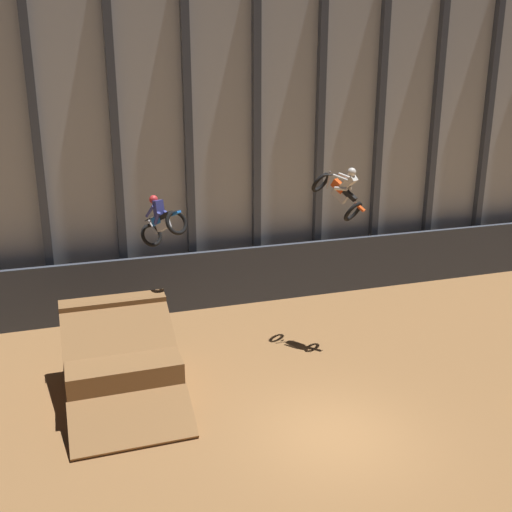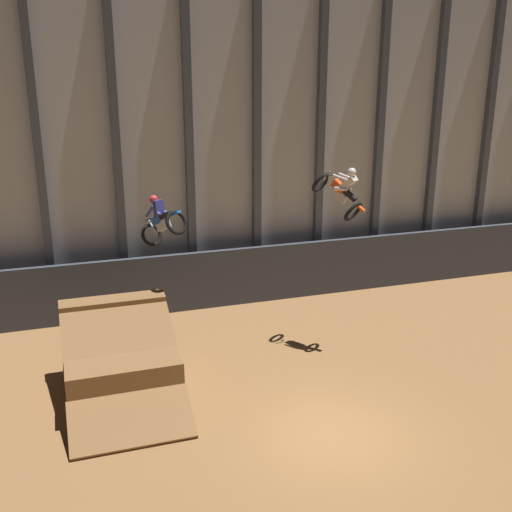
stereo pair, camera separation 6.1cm
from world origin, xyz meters
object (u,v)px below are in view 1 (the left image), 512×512
object	(u,v)px
rider_bike_left_air	(162,222)
rider_bike_right_air	(341,191)
dirt_ramp	(121,362)
traffic_cone_near_ramp	(151,340)

from	to	relation	value
rider_bike_left_air	rider_bike_right_air	size ratio (longest dim) A/B	1.02
rider_bike_left_air	rider_bike_right_air	distance (m)	5.46
dirt_ramp	rider_bike_right_air	bearing A→B (deg)	7.45
traffic_cone_near_ramp	rider_bike_left_air	bearing A→B (deg)	-30.59
dirt_ramp	traffic_cone_near_ramp	size ratio (longest dim) A/B	7.70
rider_bike_right_air	traffic_cone_near_ramp	size ratio (longest dim) A/B	3.10
dirt_ramp	rider_bike_left_air	world-z (taller)	rider_bike_left_air
rider_bike_left_air	rider_bike_right_air	xyz separation A→B (m)	(5.28, -1.13, 0.80)
rider_bike_right_air	rider_bike_left_air	bearing A→B (deg)	135.23
dirt_ramp	rider_bike_left_air	distance (m)	4.25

